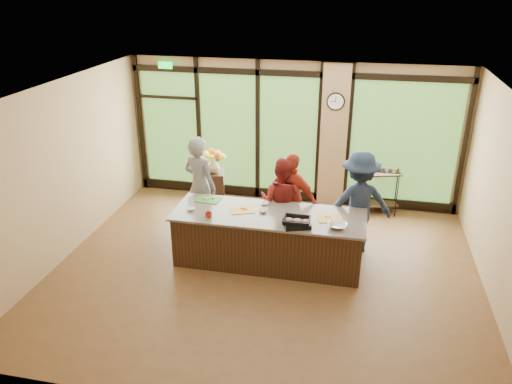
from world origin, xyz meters
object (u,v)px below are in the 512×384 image
at_px(roasting_pan, 297,224).
at_px(cook_right, 359,202).
at_px(island_base, 268,239).
at_px(bar_cart, 381,185).
at_px(cook_left, 200,186).
at_px(flower_stand, 214,192).

bearing_deg(roasting_pan, cook_right, 29.72).
xyz_separation_m(cook_right, roasting_pan, (-0.94, -1.12, 0.04)).
xyz_separation_m(island_base, bar_cart, (1.88, 2.45, 0.15)).
height_order(island_base, cook_right, cook_right).
distance_m(cook_left, cook_right, 2.90).
height_order(cook_right, roasting_pan, cook_right).
bearing_deg(cook_right, roasting_pan, 33.39).
distance_m(roasting_pan, flower_stand, 2.92).
relative_size(cook_left, roasting_pan, 4.67).
height_order(cook_left, cook_right, cook_left).
bearing_deg(cook_left, roasting_pan, 172.88).
bearing_deg(roasting_pan, island_base, 125.49).
relative_size(island_base, flower_stand, 3.54).
bearing_deg(bar_cart, flower_stand, 176.18).
relative_size(flower_stand, bar_cart, 0.90).
bearing_deg(cook_right, bar_cart, -121.04).
bearing_deg(cook_right, island_base, 11.24).
bearing_deg(roasting_pan, bar_cart, 43.65).
height_order(cook_right, bar_cart, cook_right).
xyz_separation_m(cook_left, bar_cart, (3.33, 1.65, -0.37)).
height_order(island_base, cook_left, cook_left).
bearing_deg(roasting_pan, cook_left, 129.31).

